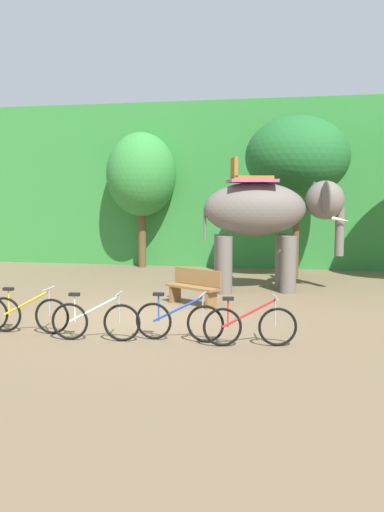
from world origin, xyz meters
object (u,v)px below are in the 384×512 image
bike_yellow (28,314)px  tree_center_left (297,157)px  bike_red (250,325)px  bike_blue (179,321)px  elephant (267,214)px  bike_white (95,320)px  wooden_bench (194,286)px  tree_far_right (141,175)px

bike_yellow → tree_center_left: bearing=59.1°
bike_red → bike_blue: bearing=175.7°
elephant → bike_yellow: elephant is taller
tree_center_left → bike_white: bearing=-112.1°
bike_white → wooden_bench: bike_white is taller
bike_white → bike_red: size_ratio=1.01×
tree_center_left → wooden_bench: tree_center_left is taller
tree_far_right → bike_blue: 11.35m
wooden_bench → tree_center_left: bearing=64.4°
wooden_bench → bike_blue: bearing=-83.7°
bike_blue → bike_red: (1.33, -0.10, 0.00)m
bike_yellow → bike_white: (1.53, -0.29, 0.00)m
bike_blue → tree_center_left: bearing=76.5°
tree_far_right → bike_red: 11.94m
tree_far_right → bike_red: bearing=-63.9°
bike_red → wooden_bench: (-1.72, 3.57, 0.09)m
bike_blue → bike_white: bearing=-169.8°
elephant → bike_white: bearing=-114.5°
tree_far_right → bike_white: bearing=-78.2°
bike_red → tree_center_left: bearing=85.3°
elephant → bike_yellow: (-4.31, -5.84, -1.82)m
bike_yellow → bike_red: bearing=-1.4°
bike_yellow → elephant: bearing=53.6°
tree_far_right → bike_yellow: 10.73m
tree_center_left → tree_far_right: bearing=163.3°
elephant → bike_red: (0.09, -5.95, -1.82)m
bike_blue → bike_red: 1.34m
tree_far_right → bike_white: size_ratio=2.98×
elephant → bike_red: 6.22m
bike_white → bike_blue: 1.57m
bike_red → wooden_bench: 3.96m
bike_red → elephant: bearing=90.9°
bike_red → wooden_bench: bearing=115.7°
bike_yellow → bike_white: 1.55m
tree_center_left → bike_red: tree_center_left is taller
wooden_bench → bike_red: bearing=-64.3°
bike_yellow → wooden_bench: (2.69, 3.46, 0.09)m
tree_center_left → bike_yellow: bearing=-120.9°
tree_far_right → elephant: (4.98, -4.40, -1.30)m
tree_far_right → bike_yellow: tree_far_right is taller
tree_far_right → tree_center_left: 6.05m
tree_center_left → wooden_bench: (-2.42, -5.06, -3.48)m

